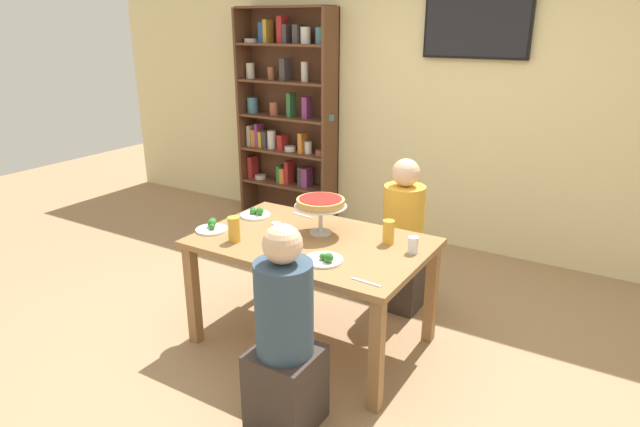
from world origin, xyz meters
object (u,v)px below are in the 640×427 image
salad_plate_far_diner (324,259)px  cutlery_knife_near (303,215)px  dining_table (312,253)px  deep_dish_pizza_stand (321,204)px  bookshelf (287,116)px  diner_far_right (402,245)px  water_glass_clear_near (277,231)px  cutlery_fork_near (366,282)px  diner_near_right (285,344)px  beer_glass_amber_spare (234,229)px  beer_glass_amber_tall (274,249)px  salad_plate_near_diner (256,214)px  salad_plate_spare (212,227)px  television (477,25)px  beer_glass_amber_short (388,232)px  water_glass_clear_far (413,245)px

salad_plate_far_diner → cutlery_knife_near: salad_plate_far_diner is taller
dining_table → deep_dish_pizza_stand: size_ratio=4.25×
bookshelf → diner_far_right: size_ratio=1.92×
water_glass_clear_near → cutlery_fork_near: water_glass_clear_near is taller
bookshelf → deep_dish_pizza_stand: size_ratio=6.41×
diner_near_right → dining_table: bearing=22.3°
salad_plate_far_diner → beer_glass_amber_spare: size_ratio=1.44×
salad_plate_far_diner → beer_glass_amber_tall: beer_glass_amber_tall is taller
beer_glass_amber_tall → salad_plate_near_diner: bearing=135.9°
salad_plate_spare → beer_glass_amber_spare: beer_glass_amber_spare is taller
salad_plate_far_diner → cutlery_fork_near: (0.33, -0.11, -0.01)m
water_glass_clear_near → salad_plate_near_diner: bearing=144.1°
dining_table → salad_plate_far_diner: 0.36m
salad_plate_spare → beer_glass_amber_spare: 0.27m
diner_near_right → water_glass_clear_near: (-0.51, 0.66, 0.30)m
beer_glass_amber_spare → diner_far_right: bearing=55.7°
diner_far_right → cutlery_knife_near: 0.78m
salad_plate_near_diner → beer_glass_amber_tall: 0.78m
bookshelf → deep_dish_pizza_stand: (1.55, -1.88, -0.18)m
diner_far_right → deep_dish_pizza_stand: diner_far_right is taller
beer_glass_amber_tall → beer_glass_amber_spare: size_ratio=0.83×
television → salad_plate_far_diner: 2.68m
beer_glass_amber_short → cutlery_knife_near: bearing=168.2°
television → beer_glass_amber_tall: (-0.36, -2.47, -1.23)m
beer_glass_amber_short → cutlery_fork_near: size_ratio=0.85×
salad_plate_spare → water_glass_clear_near: (0.47, 0.09, 0.04)m
bookshelf → cutlery_fork_near: size_ratio=12.29×
salad_plate_near_diner → salad_plate_far_diner: 0.93m
dining_table → water_glass_clear_far: bearing=13.0°
beer_glass_amber_tall → water_glass_clear_near: bearing=123.4°
salad_plate_far_diner → beer_glass_amber_short: beer_glass_amber_short is taller
diner_near_right → deep_dish_pizza_stand: diner_near_right is taller
cutlery_fork_near → beer_glass_amber_short: bearing=106.8°
salad_plate_near_diner → beer_glass_amber_spare: (0.18, -0.45, 0.06)m
deep_dish_pizza_stand → cutlery_fork_near: bearing=-40.1°
diner_far_right → salad_plate_far_diner: bearing=-3.5°
water_glass_clear_far → cutlery_fork_near: 0.51m
salad_plate_near_diner → water_glass_clear_near: 0.48m
bookshelf → cutlery_knife_near: 2.12m
salad_plate_spare → beer_glass_amber_short: (1.11, 0.40, 0.06)m
diner_far_right → water_glass_clear_near: diner_far_right is taller
beer_glass_amber_tall → beer_glass_amber_spare: (-0.38, 0.09, 0.01)m
water_glass_clear_far → television: bearing=98.7°
salad_plate_spare → cutlery_knife_near: size_ratio=1.18×
dining_table → salad_plate_near_diner: (-0.59, 0.18, 0.11)m
water_glass_clear_far → salad_plate_near_diner: bearing=178.6°
deep_dish_pizza_stand → salad_plate_far_diner: deep_dish_pizza_stand is taller
water_glass_clear_near → cutlery_knife_near: bearing=102.0°
salad_plate_near_diner → beer_glass_amber_short: size_ratio=1.42×
deep_dish_pizza_stand → beer_glass_amber_short: 0.48m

